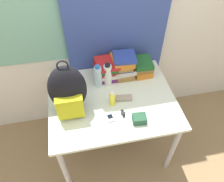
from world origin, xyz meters
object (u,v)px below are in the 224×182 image
water_bottle (98,76)px  camera_pouch (139,119)px  wristwatch (123,113)px  backpack (68,91)px  sunglasses_case (124,98)px  book_stack_right (142,66)px  book_stack_center (123,65)px  cell_phone (110,117)px  sunscreen_bottle (112,99)px  book_stack_left (107,69)px  sports_bottle (107,74)px

water_bottle → camera_pouch: size_ratio=2.03×
wristwatch → camera_pouch: bearing=-41.9°
backpack → wristwatch: 0.49m
sunglasses_case → camera_pouch: bearing=-74.4°
book_stack_right → book_stack_center: bearing=178.6°
book_stack_center → book_stack_right: 0.19m
book_stack_center → cell_phone: book_stack_center is taller
sunscreen_bottle → wristwatch: sunscreen_bottle is taller
water_bottle → book_stack_left: bearing=45.6°
book_stack_center → book_stack_left: bearing=179.7°
book_stack_right → sunglasses_case: bearing=-129.2°
book_stack_center → water_bottle: bearing=-158.2°
sports_bottle → cell_phone: bearing=-97.6°
book_stack_right → sunglasses_case: (-0.26, -0.32, -0.05)m
wristwatch → backpack: bearing=161.8°
backpack → wristwatch: (0.42, -0.14, -0.22)m
book_stack_left → wristwatch: 0.49m
wristwatch → sunglasses_case: bearing=75.5°
backpack → sunglasses_case: size_ratio=3.37×
sunglasses_case → camera_pouch: (0.07, -0.25, 0.01)m
book_stack_left → cell_phone: (-0.07, -0.50, -0.09)m
sunscreen_bottle → camera_pouch: 0.29m
camera_pouch → backpack: bearing=155.9°
sunscreen_bottle → camera_pouch: size_ratio=1.28×
book_stack_right → sunscreen_bottle: 0.51m
backpack → wristwatch: backpack is taller
backpack → water_bottle: backpack is taller
sunscreen_bottle → sunglasses_case: size_ratio=0.97×
book_stack_left → book_stack_center: 0.16m
sports_bottle → sunscreen_bottle: bearing=-91.2°
wristwatch → sports_bottle: bearing=99.0°
book_stack_right → sunscreen_bottle: sunscreen_bottle is taller
cell_phone → sunglasses_case: sunglasses_case is taller
sunscreen_bottle → cell_phone: 0.16m
book_stack_right → sports_bottle: sports_bottle is taller
camera_pouch → cell_phone: bearing=160.1°
sports_bottle → sunglasses_case: bearing=-66.5°
water_bottle → sports_bottle: bearing=7.2°
book_stack_right → water_bottle: bearing=-167.4°
water_bottle → book_stack_right: bearing=12.6°
book_stack_right → sunscreen_bottle: (-0.37, -0.35, -0.00)m
sports_bottle → sunscreen_bottle: (-0.01, -0.26, -0.04)m
book_stack_center → sunscreen_bottle: (-0.18, -0.36, -0.05)m
backpack → book_stack_right: backpack is taller
sports_bottle → sunglasses_case: size_ratio=1.51×
book_stack_left → book_stack_right: size_ratio=1.09×
backpack → sports_bottle: 0.45m
book_stack_center → sunscreen_bottle: size_ratio=1.60×
book_stack_right → wristwatch: book_stack_right is taller
sunglasses_case → backpack: bearing=-178.0°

